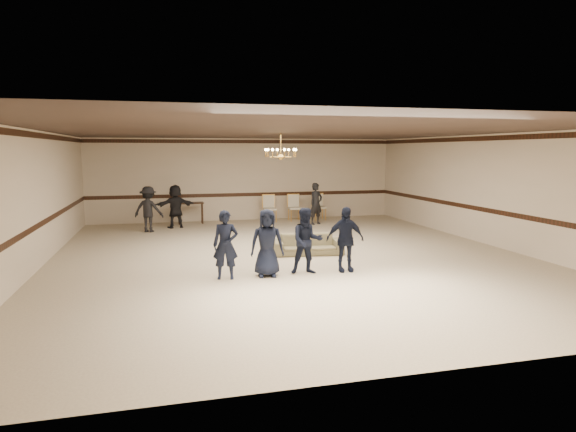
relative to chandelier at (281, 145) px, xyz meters
name	(u,v)px	position (x,y,z in m)	size (l,w,h in m)	color
room	(290,195)	(0.00, -1.00, -1.28)	(12.01, 14.01, 3.21)	#BFB293
chair_rail	(246,195)	(0.00, 5.99, -1.88)	(12.00, 0.02, 0.14)	black
crown_molding	(245,142)	(0.00, 5.99, 0.21)	(12.00, 0.02, 0.14)	black
chandelier	(281,145)	(0.00, 0.00, 0.00)	(0.94, 0.94, 0.89)	gold
boy_a	(226,245)	(-1.91, -2.91, -2.14)	(0.54, 0.35, 1.48)	black
boy_b	(267,243)	(-1.01, -2.91, -2.14)	(0.72, 0.47, 1.48)	black
boy_c	(307,241)	(-0.11, -2.91, -2.14)	(0.72, 0.56, 1.48)	black
boy_d	(345,239)	(0.79, -2.91, -2.14)	(0.86, 0.36, 1.48)	black
settee	(308,244)	(0.52, -0.92, -2.61)	(1.82, 0.71, 0.53)	#6D6849
adult_left	(148,209)	(-3.66, 3.84, -2.10)	(1.00, 0.57, 1.54)	black
adult_mid	(175,206)	(-2.76, 4.54, -2.10)	(1.43, 0.46, 1.54)	black
adult_right	(316,204)	(2.34, 4.14, -2.10)	(0.56, 0.37, 1.54)	black
banquet_chair_left	(270,209)	(0.81, 5.20, -2.37)	(0.49, 0.49, 1.02)	beige
banquet_chair_mid	(295,208)	(1.81, 5.20, -2.37)	(0.49, 0.49, 1.02)	beige
banquet_chair_right	(319,207)	(2.81, 5.20, -2.37)	(0.49, 0.49, 1.02)	beige
console_table	(191,213)	(-2.19, 5.40, -2.47)	(0.96, 0.41, 0.81)	black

